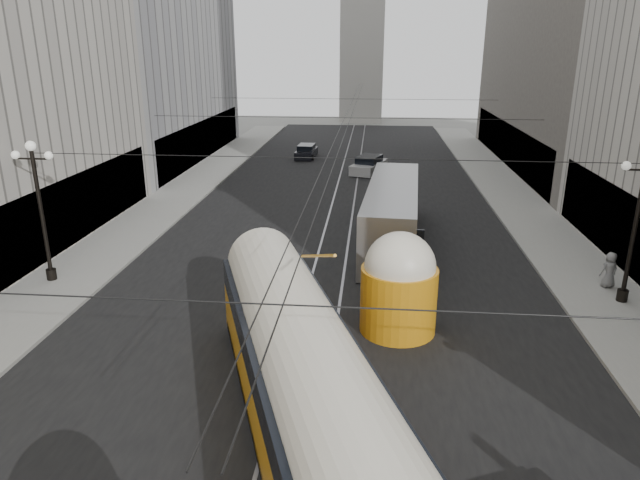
# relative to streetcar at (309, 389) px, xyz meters

# --- Properties ---
(road) EXTENTS (20.00, 85.00, 0.02)m
(road) POSITION_rel_streetcar_xyz_m (-0.50, 24.93, -1.94)
(road) COLOR black
(road) RESTS_ON ground
(sidewalk_left) EXTENTS (4.00, 72.00, 0.15)m
(sidewalk_left) POSITION_rel_streetcar_xyz_m (-12.50, 28.43, -1.87)
(sidewalk_left) COLOR gray
(sidewalk_left) RESTS_ON ground
(sidewalk_right) EXTENTS (4.00, 72.00, 0.15)m
(sidewalk_right) POSITION_rel_streetcar_xyz_m (11.50, 28.43, -1.87)
(sidewalk_right) COLOR gray
(sidewalk_right) RESTS_ON ground
(rail_left) EXTENTS (0.12, 85.00, 0.04)m
(rail_left) POSITION_rel_streetcar_xyz_m (-1.25, 24.93, -1.94)
(rail_left) COLOR gray
(rail_left) RESTS_ON ground
(rail_right) EXTENTS (0.12, 85.00, 0.04)m
(rail_right) POSITION_rel_streetcar_xyz_m (0.25, 24.93, -1.94)
(rail_right) COLOR gray
(rail_right) RESTS_ON ground
(distant_tower) EXTENTS (6.00, 6.00, 31.36)m
(distant_tower) POSITION_rel_streetcar_xyz_m (-0.50, 72.43, 13.02)
(distant_tower) COLOR #B2AFA8
(distant_tower) RESTS_ON ground
(lamppost_left_mid) EXTENTS (1.86, 0.44, 6.37)m
(lamppost_left_mid) POSITION_rel_streetcar_xyz_m (-13.10, 10.43, 1.80)
(lamppost_left_mid) COLOR black
(lamppost_left_mid) RESTS_ON sidewalk_left
(lamppost_right_mid) EXTENTS (1.86, 0.44, 6.37)m
(lamppost_right_mid) POSITION_rel_streetcar_xyz_m (12.10, 10.43, 1.80)
(lamppost_right_mid) COLOR black
(lamppost_right_mid) RESTS_ON sidewalk_right
(catenary) EXTENTS (25.00, 72.00, 0.23)m
(catenary) POSITION_rel_streetcar_xyz_m (-0.38, 23.92, 3.94)
(catenary) COLOR black
(catenary) RESTS_ON ground
(streetcar) EXTENTS (8.04, 17.25, 3.98)m
(streetcar) POSITION_rel_streetcar_xyz_m (0.00, 0.00, 0.00)
(streetcar) COLOR orange
(streetcar) RESTS_ON ground
(city_bus) EXTENTS (3.52, 12.79, 3.21)m
(city_bus) POSITION_rel_streetcar_xyz_m (2.61, 17.72, -0.19)
(city_bus) COLOR gray
(city_bus) RESTS_ON ground
(sedan_white_far) EXTENTS (3.31, 5.04, 1.48)m
(sedan_white_far) POSITION_rel_streetcar_xyz_m (1.15, 36.00, -1.27)
(sedan_white_far) COLOR silver
(sedan_white_far) RESTS_ON ground
(sedan_dark_far) EXTENTS (1.90, 4.19, 1.30)m
(sedan_dark_far) POSITION_rel_streetcar_xyz_m (-5.03, 42.48, -1.36)
(sedan_dark_far) COLOR black
(sedan_dark_far) RESTS_ON ground
(pedestrian_sidewalk_right) EXTENTS (0.90, 0.69, 1.62)m
(pedestrian_sidewalk_right) POSITION_rel_streetcar_xyz_m (12.04, 11.91, -0.99)
(pedestrian_sidewalk_right) COLOR slate
(pedestrian_sidewalk_right) RESTS_ON sidewalk_right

